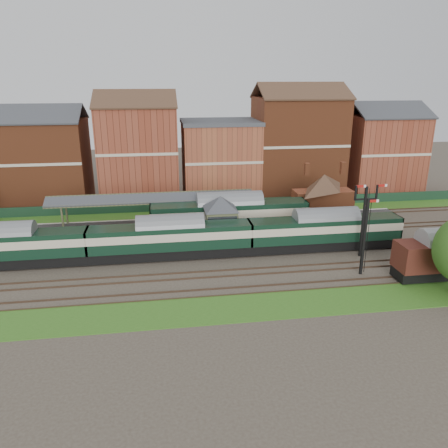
{
  "coord_description": "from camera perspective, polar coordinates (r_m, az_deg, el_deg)",
  "views": [
    {
      "loc": [
        -9.73,
        -45.13,
        19.09
      ],
      "look_at": [
        -2.76,
        2.0,
        3.0
      ],
      "focal_mm": 35.0,
      "sensor_mm": 36.0,
      "label": 1
    }
  ],
  "objects": [
    {
      "name": "semaphore_siding",
      "position": [
        45.46,
        17.9,
        -1.46
      ],
      "size": [
        1.23,
        0.25,
        8.0
      ],
      "color": "black",
      "rests_on": "ground"
    },
    {
      "name": "fence",
      "position": [
        66.46,
        0.34,
        2.64
      ],
      "size": [
        90.0,
        0.12,
        1.5
      ],
      "primitive_type": "cube",
      "color": "#193823",
      "rests_on": "ground"
    },
    {
      "name": "ground",
      "position": [
        49.96,
        3.48,
        -3.84
      ],
      "size": [
        160.0,
        160.0,
        0.0
      ],
      "primitive_type": "plane",
      "color": "#473D33",
      "rests_on": "ground"
    },
    {
      "name": "signal_box",
      "position": [
        51.37,
        -0.46,
        0.63
      ],
      "size": [
        5.4,
        5.4,
        6.0
      ],
      "color": "#657A57",
      "rests_on": "ground"
    },
    {
      "name": "goods_van_a",
      "position": [
        47.48,
        25.33,
        -3.95
      ],
      "size": [
        6.7,
        2.9,
        4.06
      ],
      "color": "black",
      "rests_on": "ground"
    },
    {
      "name": "station_building",
      "position": [
        60.93,
        12.8,
        3.81
      ],
      "size": [
        8.1,
        8.1,
        5.9
      ],
      "color": "brown",
      "rests_on": "platform"
    },
    {
      "name": "dmu_train",
      "position": [
        48.13,
        -6.97,
        -1.79
      ],
      "size": [
        53.02,
        2.79,
        4.07
      ],
      "color": "black",
      "rests_on": "ground"
    },
    {
      "name": "town_backdrop",
      "position": [
        71.8,
        -0.65,
        8.97
      ],
      "size": [
        69.0,
        10.0,
        16.0
      ],
      "color": "brown",
      "rests_on": "ground"
    },
    {
      "name": "canopy",
      "position": [
        56.78,
        -9.43,
        3.6
      ],
      "size": [
        26.0,
        3.89,
        4.08
      ],
      "color": "#474A2E",
      "rests_on": "platform"
    },
    {
      "name": "grass_front",
      "position": [
        39.44,
        7.08,
        -10.39
      ],
      "size": [
        90.0,
        5.0,
        0.06
      ],
      "primitive_type": "cube",
      "color": "#2D6619",
      "rests_on": "ground"
    },
    {
      "name": "grass_back",
      "position": [
        64.77,
        0.61,
        1.54
      ],
      "size": [
        90.0,
        4.5,
        0.06
      ],
      "primitive_type": "cube",
      "color": "#2D6619",
      "rests_on": "ground"
    },
    {
      "name": "brick_hut",
      "position": [
        53.64,
        8.04,
        -1.02
      ],
      "size": [
        3.2,
        2.64,
        2.94
      ],
      "color": "brown",
      "rests_on": "ground"
    },
    {
      "name": "semaphore_bracket",
      "position": [
        50.0,
        17.82,
        0.93
      ],
      "size": [
        3.6,
        0.25,
        8.18
      ],
      "color": "black",
      "rests_on": "ground"
    },
    {
      "name": "platform",
      "position": [
        58.14,
        -3.3,
        -0.02
      ],
      "size": [
        55.0,
        3.4,
        1.0
      ],
      "primitive_type": "cube",
      "color": "#2D2D2D",
      "rests_on": "ground"
    },
    {
      "name": "platform_railcar",
      "position": [
        54.82,
        0.73,
        1.2
      ],
      "size": [
        19.74,
        3.11,
        4.55
      ],
      "color": "black",
      "rests_on": "ground"
    }
  ]
}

